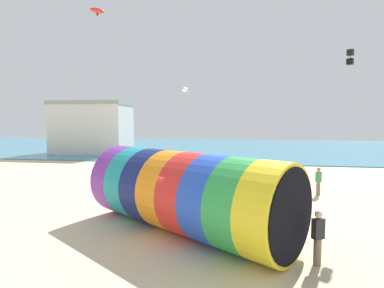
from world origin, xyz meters
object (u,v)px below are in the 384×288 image
giant_inflatable_tube (185,192)px  kite_handler (318,237)px  kite_white_parafoil (185,90)px  bystander_mid_beach (182,168)px  bystander_near_water (318,181)px  kite_red_parafoil (97,11)px  kite_black_box (350,57)px

giant_inflatable_tube → kite_handler: bearing=-25.2°
giant_inflatable_tube → kite_white_parafoil: bearing=100.3°
kite_handler → bystander_mid_beach: bearing=117.0°
bystander_mid_beach → bystander_near_water: bearing=-24.6°
giant_inflatable_tube → kite_white_parafoil: (-2.48, 13.67, 5.58)m
kite_handler → kite_red_parafoil: size_ratio=1.43×
kite_black_box → giant_inflatable_tube: bearing=-150.1°
kite_handler → kite_black_box: kite_black_box is taller
kite_handler → bystander_near_water: bearing=76.0°
kite_white_parafoil → bystander_mid_beach: bearing=-85.8°
giant_inflatable_tube → bystander_near_water: size_ratio=5.53×
bystander_near_water → kite_handler: bearing=-104.0°
giant_inflatable_tube → kite_red_parafoil: bearing=128.7°
giant_inflatable_tube → kite_black_box: 10.68m
kite_black_box → bystander_near_water: (-0.59, 2.85, -6.87)m
kite_handler → kite_red_parafoil: bearing=135.3°
kite_red_parafoil → bystander_near_water: size_ratio=0.72×
kite_red_parafoil → kite_black_box: (16.96, -7.33, -5.77)m
giant_inflatable_tube → kite_white_parafoil: kite_white_parafoil is taller
kite_black_box → kite_handler: bearing=-114.1°
giant_inflatable_tube → bystander_mid_beach: 11.77m
kite_handler → kite_black_box: 9.92m
bystander_mid_beach → giant_inflatable_tube: bearing=-78.6°
giant_inflatable_tube → bystander_mid_beach: giant_inflatable_tube is taller
kite_handler → bystander_mid_beach: 15.39m
kite_handler → kite_black_box: bearing=65.9°
kite_red_parafoil → bystander_near_water: kite_red_parafoil is taller
kite_white_parafoil → kite_black_box: bearing=-42.7°
kite_white_parafoil → giant_inflatable_tube: bearing=-79.7°
kite_handler → kite_white_parafoil: 18.51m
kite_white_parafoil → bystander_mid_beach: kite_white_parafoil is taller
giant_inflatable_tube → kite_black_box: (7.60, 4.37, 6.09)m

